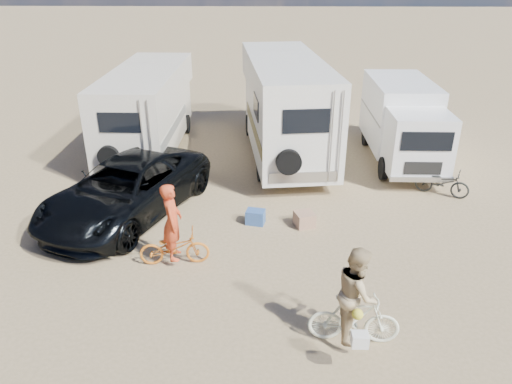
{
  "coord_description": "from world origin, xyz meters",
  "views": [
    {
      "loc": [
        -0.79,
        -9.62,
        6.52
      ],
      "look_at": [
        -1.01,
        1.29,
        1.3
      ],
      "focal_mm": 34.21,
      "sensor_mm": 36.0,
      "label": 1
    }
  ],
  "objects_px": {
    "bike_woman": "(354,319)",
    "crate": "(304,219)",
    "dark_suv": "(126,189)",
    "rider_man": "(173,229)",
    "cooler": "(255,217)",
    "rv_left": "(148,112)",
    "bike_parked": "(442,182)",
    "bike_man": "(174,248)",
    "rider_woman": "(356,301)",
    "box_truck": "(403,125)",
    "rv_main": "(285,109)"
  },
  "relations": [
    {
      "from": "rider_man",
      "to": "crate",
      "type": "distance_m",
      "value": 3.76
    },
    {
      "from": "box_truck",
      "to": "crate",
      "type": "relative_size",
      "value": 11.14
    },
    {
      "from": "rv_left",
      "to": "cooler",
      "type": "distance_m",
      "value": 7.02
    },
    {
      "from": "rv_left",
      "to": "bike_woman",
      "type": "bearing_deg",
      "value": -59.0
    },
    {
      "from": "bike_man",
      "to": "rider_woman",
      "type": "relative_size",
      "value": 0.88
    },
    {
      "from": "rider_man",
      "to": "cooler",
      "type": "distance_m",
      "value": 2.8
    },
    {
      "from": "bike_man",
      "to": "cooler",
      "type": "distance_m",
      "value": 2.71
    },
    {
      "from": "cooler",
      "to": "crate",
      "type": "height_order",
      "value": "cooler"
    },
    {
      "from": "dark_suv",
      "to": "bike_woman",
      "type": "bearing_deg",
      "value": -19.89
    },
    {
      "from": "dark_suv",
      "to": "crate",
      "type": "height_order",
      "value": "dark_suv"
    },
    {
      "from": "bike_parked",
      "to": "crate",
      "type": "distance_m",
      "value": 4.75
    },
    {
      "from": "rv_left",
      "to": "cooler",
      "type": "height_order",
      "value": "rv_left"
    },
    {
      "from": "bike_man",
      "to": "bike_woman",
      "type": "relative_size",
      "value": 0.96
    },
    {
      "from": "bike_man",
      "to": "bike_parked",
      "type": "height_order",
      "value": "bike_man"
    },
    {
      "from": "bike_man",
      "to": "rider_man",
      "type": "distance_m",
      "value": 0.51
    },
    {
      "from": "rider_man",
      "to": "cooler",
      "type": "height_order",
      "value": "rider_man"
    },
    {
      "from": "rider_woman",
      "to": "rv_left",
      "type": "bearing_deg",
      "value": 34.89
    },
    {
      "from": "dark_suv",
      "to": "rider_man",
      "type": "xyz_separation_m",
      "value": [
        1.73,
        -2.41,
        0.15
      ]
    },
    {
      "from": "bike_man",
      "to": "cooler",
      "type": "bearing_deg",
      "value": -49.26
    },
    {
      "from": "rv_left",
      "to": "bike_woman",
      "type": "xyz_separation_m",
      "value": [
        5.97,
        -10.1,
        -0.99
      ]
    },
    {
      "from": "rider_man",
      "to": "bike_man",
      "type": "bearing_deg",
      "value": -0.0
    },
    {
      "from": "rider_man",
      "to": "bike_parked",
      "type": "bearing_deg",
      "value": -68.53
    },
    {
      "from": "bike_man",
      "to": "bike_parked",
      "type": "xyz_separation_m",
      "value": [
        7.48,
        3.87,
        -0.01
      ]
    },
    {
      "from": "rider_woman",
      "to": "crate",
      "type": "relative_size",
      "value": 3.84
    },
    {
      "from": "cooler",
      "to": "crate",
      "type": "xyz_separation_m",
      "value": [
        1.32,
        -0.1,
        -0.0
      ]
    },
    {
      "from": "bike_parked",
      "to": "box_truck",
      "type": "bearing_deg",
      "value": 39.42
    },
    {
      "from": "rv_left",
      "to": "bike_woman",
      "type": "relative_size",
      "value": 4.06
    },
    {
      "from": "box_truck",
      "to": "bike_man",
      "type": "xyz_separation_m",
      "value": [
        -6.87,
        -6.64,
        -0.92
      ]
    },
    {
      "from": "rider_man",
      "to": "rider_woman",
      "type": "xyz_separation_m",
      "value": [
        3.77,
        -2.54,
        -0.01
      ]
    },
    {
      "from": "rider_man",
      "to": "bike_woman",
      "type": "bearing_deg",
      "value": -129.84
    },
    {
      "from": "dark_suv",
      "to": "bike_parked",
      "type": "relative_size",
      "value": 3.56
    },
    {
      "from": "rv_left",
      "to": "box_truck",
      "type": "bearing_deg",
      "value": -5.36
    },
    {
      "from": "dark_suv",
      "to": "bike_woman",
      "type": "relative_size",
      "value": 3.33
    },
    {
      "from": "box_truck",
      "to": "dark_suv",
      "type": "bearing_deg",
      "value": -153.37
    },
    {
      "from": "rider_man",
      "to": "rider_woman",
      "type": "bearing_deg",
      "value": -129.84
    },
    {
      "from": "dark_suv",
      "to": "cooler",
      "type": "distance_m",
      "value": 3.67
    },
    {
      "from": "rv_main",
      "to": "bike_parked",
      "type": "height_order",
      "value": "rv_main"
    },
    {
      "from": "rider_man",
      "to": "rv_main",
      "type": "bearing_deg",
      "value": -27.08
    },
    {
      "from": "dark_suv",
      "to": "rider_man",
      "type": "relative_size",
      "value": 3.02
    },
    {
      "from": "bike_woman",
      "to": "crate",
      "type": "relative_size",
      "value": 3.5
    },
    {
      "from": "rv_main",
      "to": "rider_man",
      "type": "xyz_separation_m",
      "value": [
        -2.8,
        -7.22,
        -0.79
      ]
    },
    {
      "from": "box_truck",
      "to": "cooler",
      "type": "distance_m",
      "value": 6.95
    },
    {
      "from": "bike_man",
      "to": "cooler",
      "type": "xyz_separation_m",
      "value": [
        1.86,
        1.97,
        -0.23
      ]
    },
    {
      "from": "dark_suv",
      "to": "bike_man",
      "type": "relative_size",
      "value": 3.47
    },
    {
      "from": "rv_left",
      "to": "bike_parked",
      "type": "relative_size",
      "value": 4.33
    },
    {
      "from": "bike_woman",
      "to": "rv_left",
      "type": "bearing_deg",
      "value": 34.89
    },
    {
      "from": "rider_woman",
      "to": "bike_parked",
      "type": "bearing_deg",
      "value": -25.73
    },
    {
      "from": "bike_woman",
      "to": "rider_man",
      "type": "distance_m",
      "value": 4.57
    },
    {
      "from": "rv_left",
      "to": "cooler",
      "type": "bearing_deg",
      "value": -53.66
    },
    {
      "from": "crate",
      "to": "rv_main",
      "type": "bearing_deg",
      "value": 94.08
    }
  ]
}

